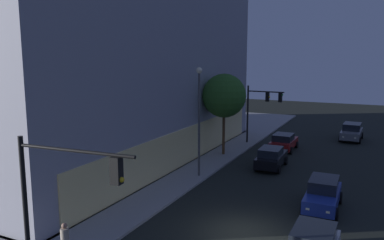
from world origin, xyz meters
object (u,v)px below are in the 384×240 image
car_blue (323,194)px  car_grey (352,132)px  traffic_light_far_corner (261,104)px  street_lamp_sidewalk (199,108)px  car_black (271,157)px  pedestrian_waiting (65,239)px  modern_building (66,56)px  sidewalk_tree (224,96)px  car_red (284,142)px  traffic_light_near_corner (58,192)px

car_blue → car_grey: (20.90, -0.22, 0.00)m
traffic_light_far_corner → street_lamp_sidewalk: bearing=174.7°
street_lamp_sidewalk → car_blue: 10.10m
car_blue → car_black: 8.45m
pedestrian_waiting → car_black: pedestrian_waiting is taller
street_lamp_sidewalk → pedestrian_waiting: 13.89m
car_blue → car_black: car_blue is taller
modern_building → car_black: size_ratio=7.00×
sidewalk_tree → car_black: 6.87m
pedestrian_waiting → car_red: size_ratio=0.40×
traffic_light_far_corner → car_black: traffic_light_far_corner is taller
traffic_light_near_corner → traffic_light_far_corner: (27.47, 0.57, 0.01)m
pedestrian_waiting → car_red: bearing=-8.7°
traffic_light_far_corner → street_lamp_sidewalk: size_ratio=0.73×
car_blue → car_black: size_ratio=0.99×
traffic_light_near_corner → car_red: traffic_light_near_corner is taller
modern_building → car_black: 20.44m
sidewalk_tree → car_grey: 16.14m
street_lamp_sidewalk → car_black: bearing=-41.0°
pedestrian_waiting → car_grey: pedestrian_waiting is taller
street_lamp_sidewalk → car_red: (11.09, -3.68, -4.28)m
street_lamp_sidewalk → pedestrian_waiting: bearing=179.7°
traffic_light_far_corner → sidewalk_tree: 5.93m
sidewalk_tree → pedestrian_waiting: 20.45m
traffic_light_near_corner → sidewalk_tree: size_ratio=0.82×
car_black → car_red: (6.34, 0.44, -0.04)m
pedestrian_waiting → car_blue: pedestrian_waiting is taller
modern_building → traffic_light_near_corner: 24.56m
street_lamp_sidewalk → pedestrian_waiting: (-13.32, 0.06, -3.93)m
traffic_light_far_corner → street_lamp_sidewalk: 12.29m
street_lamp_sidewalk → car_grey: (18.69, -9.15, -4.19)m
traffic_light_far_corner → sidewalk_tree: sidewalk_tree is taller
pedestrian_waiting → car_grey: 33.30m
street_lamp_sidewalk → pedestrian_waiting: street_lamp_sidewalk is taller
sidewalk_tree → car_red: size_ratio=1.67×
car_grey → traffic_light_near_corner: bearing=167.6°
sidewalk_tree → car_black: bearing=-112.0°
pedestrian_waiting → car_black: (18.06, -4.18, -0.31)m
car_blue → car_grey: size_ratio=0.96×
car_red → pedestrian_waiting: bearing=171.3°
traffic_light_near_corner → traffic_light_far_corner: bearing=1.2°
car_red → car_grey: size_ratio=0.93×
sidewalk_tree → car_red: 7.69m
street_lamp_sidewalk → sidewalk_tree: 6.72m
car_black → street_lamp_sidewalk: bearing=139.0°
car_black → car_grey: (13.94, -5.02, 0.05)m
traffic_light_near_corner → street_lamp_sidewalk: 15.39m
car_red → traffic_light_far_corner: bearing=66.5°
traffic_light_near_corner → pedestrian_waiting: traffic_light_near_corner is taller
modern_building → car_grey: 29.77m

